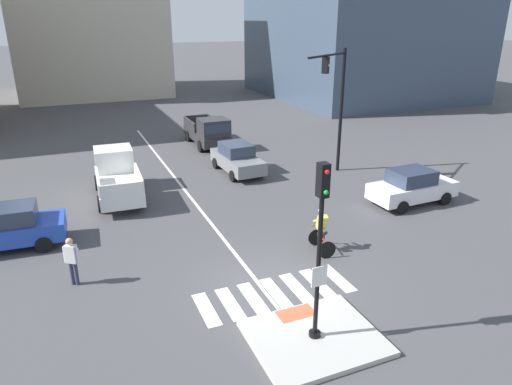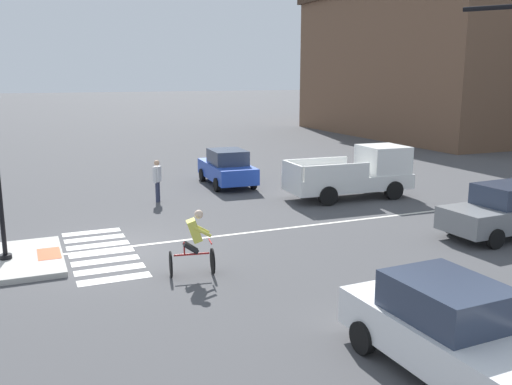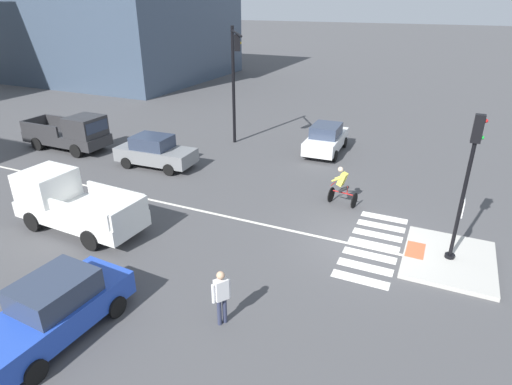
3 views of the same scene
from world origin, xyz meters
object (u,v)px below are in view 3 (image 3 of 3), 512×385
at_px(car_grey_eastbound_far, 155,152).
at_px(traffic_light_mast, 235,72).
at_px(car_blue_cross_left, 54,309).
at_px(cyclist, 342,186).
at_px(signal_pole, 468,177).
at_px(pedestrian_at_curb_left, 221,294).
at_px(car_white_cross_right, 326,139).
at_px(pickup_truck_charcoal_eastbound_distant, 72,134).
at_px(pickup_truck_white_westbound_far, 70,203).

bearing_deg(car_grey_eastbound_far, traffic_light_mast, -25.38).
xyz_separation_m(car_blue_cross_left, cyclist, (10.67, -4.78, 0.06)).
bearing_deg(traffic_light_mast, signal_pole, -123.37).
relative_size(car_blue_cross_left, pedestrian_at_curb_left, 2.51).
bearing_deg(car_grey_eastbound_far, car_white_cross_right, -51.76).
distance_m(signal_pole, car_grey_eastbound_far, 14.85).
distance_m(signal_pole, car_white_cross_right, 11.59).
height_order(car_white_cross_right, pickup_truck_charcoal_eastbound_distant, pickup_truck_charcoal_eastbound_distant).
xyz_separation_m(pickup_truck_charcoal_eastbound_distant, pedestrian_at_curb_left, (-9.19, -14.78, 0.00)).
distance_m(traffic_light_mast, pickup_truck_white_westbound_far, 11.90).
bearing_deg(signal_pole, pedestrian_at_curb_left, 136.58).
xyz_separation_m(car_white_cross_right, pickup_truck_charcoal_eastbound_distant, (-5.63, 13.36, 0.17)).
xyz_separation_m(car_grey_eastbound_far, pickup_truck_white_westbound_far, (-6.61, -1.04, 0.17)).
distance_m(pickup_truck_white_westbound_far, cyclist, 10.81).
bearing_deg(pickup_truck_charcoal_eastbound_distant, signal_pole, -99.54).
relative_size(car_grey_eastbound_far, pedestrian_at_curb_left, 2.50).
height_order(car_white_cross_right, pedestrian_at_curb_left, pedestrian_at_curb_left).
height_order(car_blue_cross_left, pickup_truck_charcoal_eastbound_distant, pickup_truck_charcoal_eastbound_distant).
relative_size(signal_pole, car_white_cross_right, 1.17).
xyz_separation_m(signal_pole, car_grey_eastbound_far, (3.19, 14.32, -2.26)).
relative_size(car_grey_eastbound_far, pickup_truck_charcoal_eastbound_distant, 0.82).
distance_m(car_blue_cross_left, car_grey_eastbound_far, 12.23).
xyz_separation_m(car_grey_eastbound_far, cyclist, (-0.43, -9.92, 0.06)).
bearing_deg(pickup_truck_charcoal_eastbound_distant, car_white_cross_right, -67.13).
distance_m(car_blue_cross_left, pickup_truck_charcoal_eastbound_distant, 15.83).
bearing_deg(cyclist, signal_pole, -122.07).
height_order(pickup_truck_charcoal_eastbound_distant, pedestrian_at_curb_left, pickup_truck_charcoal_eastbound_distant).
relative_size(pickup_truck_white_westbound_far, cyclist, 3.08).
height_order(car_blue_cross_left, cyclist, cyclist).
bearing_deg(signal_pole, cyclist, 57.93).
xyz_separation_m(pickup_truck_white_westbound_far, cyclist, (6.18, -8.88, -0.11)).
bearing_deg(pickup_truck_charcoal_eastbound_distant, car_blue_cross_left, -135.62).
distance_m(traffic_light_mast, car_white_cross_right, 6.33).
bearing_deg(traffic_light_mast, car_blue_cross_left, -169.69).
height_order(car_grey_eastbound_far, cyclist, cyclist).
distance_m(car_grey_eastbound_far, pickup_truck_white_westbound_far, 6.69).
relative_size(signal_pole, traffic_light_mast, 0.73).
bearing_deg(signal_pole, pickup_truck_charcoal_eastbound_distant, 80.46).
height_order(traffic_light_mast, car_blue_cross_left, traffic_light_mast).
xyz_separation_m(car_white_cross_right, car_grey_eastbound_far, (-5.85, 7.42, 0.00)).
relative_size(car_grey_eastbound_far, pickup_truck_white_westbound_far, 0.81).
bearing_deg(pickup_truck_white_westbound_far, car_grey_eastbound_far, 8.98).
distance_m(signal_pole, traffic_light_mast, 14.50).
xyz_separation_m(traffic_light_mast, car_blue_cross_left, (-15.86, -2.89, -3.50)).
relative_size(car_white_cross_right, pedestrian_at_curb_left, 2.49).
bearing_deg(pickup_truck_white_westbound_far, traffic_light_mast, -6.10).
xyz_separation_m(pickup_truck_white_westbound_far, pedestrian_at_curb_left, (-2.37, -7.80, 0.00)).
bearing_deg(pedestrian_at_curb_left, signal_pole, -43.42).
bearing_deg(car_white_cross_right, car_blue_cross_left, 172.34).
height_order(traffic_light_mast, car_white_cross_right, traffic_light_mast).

